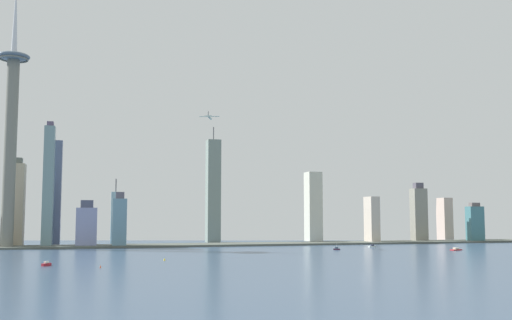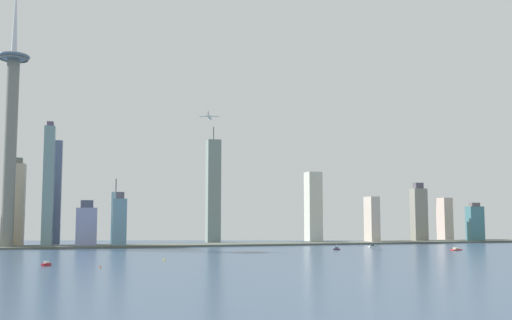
{
  "view_description": "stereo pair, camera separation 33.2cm",
  "coord_description": "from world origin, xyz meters",
  "px_view_note": "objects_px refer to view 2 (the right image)",
  "views": [
    {
      "loc": [
        -179.54,
        -377.36,
        43.68
      ],
      "look_at": [
        46.91,
        454.78,
        124.21
      ],
      "focal_mm": 41.18,
      "sensor_mm": 36.0,
      "label": 1
    },
    {
      "loc": [
        -179.22,
        -377.45,
        43.68
      ],
      "look_at": [
        46.91,
        454.78,
        124.21
      ],
      "focal_mm": 41.18,
      "sensor_mm": 36.0,
      "label": 2
    }
  ],
  "objects_px": {
    "skyscraper_12": "(372,220)",
    "channel_buoy_0": "(100,266)",
    "skyscraper_8": "(419,214)",
    "boat_2": "(46,264)",
    "skyscraper_3": "(115,218)",
    "boat_3": "(337,249)",
    "observation_tower": "(11,119)",
    "channel_buoy_1": "(164,259)",
    "boat_4": "(372,246)",
    "skyscraper_10": "(87,226)",
    "skyscraper_11": "(313,206)",
    "skyscraper_4": "(213,191)",
    "skyscraper_7": "(48,185)",
    "skyscraper_2": "(16,204)",
    "boat_1": "(456,249)",
    "skyscraper_6": "(475,224)",
    "airplane": "(210,117)",
    "skyscraper_0": "(119,222)",
    "skyscraper_5": "(445,219)",
    "skyscraper_9": "(53,193)"
  },
  "relations": [
    {
      "from": "skyscraper_7",
      "to": "boat_2",
      "type": "relative_size",
      "value": 19.82
    },
    {
      "from": "skyscraper_8",
      "to": "boat_2",
      "type": "relative_size",
      "value": 11.08
    },
    {
      "from": "skyscraper_4",
      "to": "skyscraper_12",
      "type": "distance_m",
      "value": 254.45
    },
    {
      "from": "observation_tower",
      "to": "skyscraper_7",
      "type": "relative_size",
      "value": 2.13
    },
    {
      "from": "skyscraper_9",
      "to": "channel_buoy_1",
      "type": "height_order",
      "value": "skyscraper_9"
    },
    {
      "from": "skyscraper_10",
      "to": "skyscraper_11",
      "type": "xyz_separation_m",
      "value": [
        363.27,
        94.06,
        28.89
      ]
    },
    {
      "from": "skyscraper_5",
      "to": "skyscraper_9",
      "type": "height_order",
      "value": "skyscraper_9"
    },
    {
      "from": "boat_2",
      "to": "skyscraper_12",
      "type": "bearing_deg",
      "value": 164.62
    },
    {
      "from": "skyscraper_2",
      "to": "skyscraper_3",
      "type": "relative_size",
      "value": 1.23
    },
    {
      "from": "skyscraper_8",
      "to": "skyscraper_9",
      "type": "bearing_deg",
      "value": 177.26
    },
    {
      "from": "skyscraper_6",
      "to": "boat_1",
      "type": "height_order",
      "value": "skyscraper_6"
    },
    {
      "from": "skyscraper_10",
      "to": "channel_buoy_0",
      "type": "bearing_deg",
      "value": -87.09
    },
    {
      "from": "observation_tower",
      "to": "skyscraper_7",
      "type": "height_order",
      "value": "observation_tower"
    },
    {
      "from": "skyscraper_7",
      "to": "channel_buoy_1",
      "type": "relative_size",
      "value": 73.86
    },
    {
      "from": "observation_tower",
      "to": "boat_4",
      "type": "xyz_separation_m",
      "value": [
        471.8,
        -90.49,
        -167.11
      ]
    },
    {
      "from": "skyscraper_2",
      "to": "skyscraper_8",
      "type": "distance_m",
      "value": 608.79
    },
    {
      "from": "skyscraper_6",
      "to": "skyscraper_0",
      "type": "bearing_deg",
      "value": -179.59
    },
    {
      "from": "skyscraper_8",
      "to": "boat_3",
      "type": "height_order",
      "value": "skyscraper_8"
    },
    {
      "from": "skyscraper_3",
      "to": "skyscraper_11",
      "type": "bearing_deg",
      "value": 1.33
    },
    {
      "from": "skyscraper_10",
      "to": "channel_buoy_1",
      "type": "height_order",
      "value": "skyscraper_10"
    },
    {
      "from": "skyscraper_11",
      "to": "channel_buoy_0",
      "type": "height_order",
      "value": "skyscraper_11"
    },
    {
      "from": "skyscraper_11",
      "to": "boat_1",
      "type": "distance_m",
      "value": 303.73
    },
    {
      "from": "boat_4",
      "to": "boat_2",
      "type": "bearing_deg",
      "value": -161.3
    },
    {
      "from": "skyscraper_10",
      "to": "boat_1",
      "type": "bearing_deg",
      "value": -23.85
    },
    {
      "from": "boat_2",
      "to": "airplane",
      "type": "relative_size",
      "value": 0.32
    },
    {
      "from": "skyscraper_10",
      "to": "skyscraper_12",
      "type": "bearing_deg",
      "value": 0.19
    },
    {
      "from": "observation_tower",
      "to": "skyscraper_4",
      "type": "height_order",
      "value": "observation_tower"
    },
    {
      "from": "skyscraper_7",
      "to": "channel_buoy_1",
      "type": "distance_m",
      "value": 307.84
    },
    {
      "from": "boat_2",
      "to": "boat_4",
      "type": "bearing_deg",
      "value": 157.1
    },
    {
      "from": "skyscraper_2",
      "to": "skyscraper_12",
      "type": "distance_m",
      "value": 519.7
    },
    {
      "from": "skyscraper_4",
      "to": "skyscraper_8",
      "type": "height_order",
      "value": "skyscraper_4"
    },
    {
      "from": "observation_tower",
      "to": "skyscraper_2",
      "type": "height_order",
      "value": "observation_tower"
    },
    {
      "from": "channel_buoy_0",
      "to": "boat_3",
      "type": "bearing_deg",
      "value": 32.01
    },
    {
      "from": "skyscraper_5",
      "to": "boat_3",
      "type": "bearing_deg",
      "value": -145.47
    },
    {
      "from": "skyscraper_0",
      "to": "boat_2",
      "type": "height_order",
      "value": "skyscraper_0"
    },
    {
      "from": "skyscraper_8",
      "to": "skyscraper_0",
      "type": "bearing_deg",
      "value": -176.12
    },
    {
      "from": "skyscraper_6",
      "to": "skyscraper_9",
      "type": "height_order",
      "value": "skyscraper_9"
    },
    {
      "from": "skyscraper_12",
      "to": "channel_buoy_0",
      "type": "height_order",
      "value": "skyscraper_12"
    },
    {
      "from": "skyscraper_6",
      "to": "boat_2",
      "type": "distance_m",
      "value": 687.39
    },
    {
      "from": "observation_tower",
      "to": "channel_buoy_1",
      "type": "bearing_deg",
      "value": -54.94
    },
    {
      "from": "skyscraper_3",
      "to": "channel_buoy_0",
      "type": "distance_m",
      "value": 414.54
    },
    {
      "from": "skyscraper_3",
      "to": "skyscraper_11",
      "type": "distance_m",
      "value": 323.52
    },
    {
      "from": "airplane",
      "to": "skyscraper_12",
      "type": "bearing_deg",
      "value": -59.01
    },
    {
      "from": "skyscraper_8",
      "to": "channel_buoy_1",
      "type": "distance_m",
      "value": 519.6
    },
    {
      "from": "skyscraper_11",
      "to": "channel_buoy_1",
      "type": "height_order",
      "value": "skyscraper_11"
    },
    {
      "from": "boat_3",
      "to": "observation_tower",
      "type": "bearing_deg",
      "value": -152.09
    },
    {
      "from": "skyscraper_2",
      "to": "boat_1",
      "type": "xyz_separation_m",
      "value": [
        533.86,
        -222.2,
        -56.88
      ]
    },
    {
      "from": "skyscraper_5",
      "to": "airplane",
      "type": "height_order",
      "value": "airplane"
    },
    {
      "from": "skyscraper_9",
      "to": "boat_1",
      "type": "distance_m",
      "value": 546.99
    },
    {
      "from": "skyscraper_8",
      "to": "skyscraper_11",
      "type": "distance_m",
      "value": 170.99
    }
  ]
}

